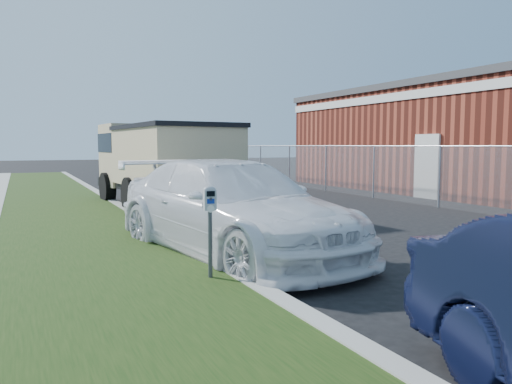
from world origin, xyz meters
name	(u,v)px	position (x,y,z in m)	size (l,w,h in m)	color
ground	(355,252)	(0.00, 0.00, 0.00)	(120.00, 120.00, 0.00)	black
chainlink_fence	(374,161)	(6.00, 7.00, 1.26)	(0.06, 30.06, 30.00)	slate
brick_building	(475,138)	(12.00, 8.00, 2.13)	(9.20, 14.20, 4.17)	maroon
parking_meter	(210,212)	(-2.98, -0.96, 0.98)	(0.18, 0.13, 1.19)	#3F4247
white_wagon	(232,207)	(-1.96, 0.77, 0.79)	(2.21, 5.44, 1.58)	white
dump_truck	(161,160)	(-1.41, 7.43, 1.40)	(2.96, 6.50, 2.48)	black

